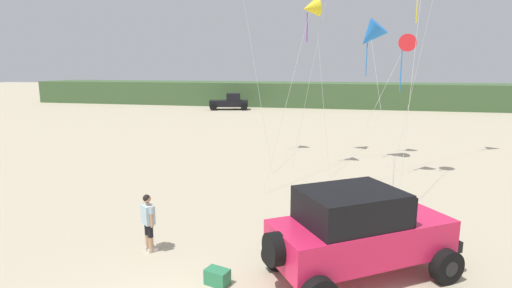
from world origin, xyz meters
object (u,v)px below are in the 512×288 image
object	(u,v)px
person_watching	(148,220)
cooler_box	(217,277)
distant_pickup	(230,102)
jeep	(359,231)
kite_orange_streamer	(311,8)
kite_pink_ribbon	(406,45)
kite_red_delta	(371,35)

from	to	relation	value
person_watching	cooler_box	size ratio (longest dim) A/B	2.98
person_watching	distant_pickup	bearing A→B (deg)	102.90
jeep	person_watching	size ratio (longest dim) A/B	2.96
person_watching	kite_orange_streamer	bearing A→B (deg)	71.75
person_watching	kite_orange_streamer	size ratio (longest dim) A/B	0.20
cooler_box	kite_orange_streamer	size ratio (longest dim) A/B	0.07
distant_pickup	kite_pink_ribbon	world-z (taller)	kite_pink_ribbon
person_watching	kite_pink_ribbon	world-z (taller)	kite_pink_ribbon
cooler_box	kite_orange_streamer	world-z (taller)	kite_orange_streamer
kite_red_delta	kite_orange_streamer	distance (m)	3.85
jeep	kite_pink_ribbon	distance (m)	11.40
cooler_box	jeep	bearing A→B (deg)	35.40
person_watching	kite_orange_streamer	xyz separation A→B (m)	(3.42, 10.38, 6.94)
distant_pickup	kite_red_delta	size ratio (longest dim) A/B	0.65
jeep	kite_orange_streamer	xyz separation A→B (m)	(-2.27, 10.53, 6.68)
distant_pickup	kite_orange_streamer	distance (m)	30.00
cooler_box	kite_orange_streamer	bearing A→B (deg)	101.58
jeep	distant_pickup	distance (m)	39.79
jeep	person_watching	bearing A→B (deg)	178.53
jeep	kite_orange_streamer	size ratio (longest dim) A/B	0.59
kite_orange_streamer	kite_pink_ribbon	bearing A→B (deg)	-6.03
jeep	distant_pickup	xyz separation A→B (m)	(-14.17, 37.18, -0.26)
jeep	kite_orange_streamer	world-z (taller)	kite_orange_streamer
person_watching	cooler_box	world-z (taller)	person_watching
person_watching	kite_pink_ribbon	distance (m)	13.64
distant_pickup	jeep	bearing A→B (deg)	-69.13
kite_pink_ribbon	cooler_box	bearing A→B (deg)	-115.65
jeep	kite_red_delta	size ratio (longest dim) A/B	0.65
kite_red_delta	kite_pink_ribbon	bearing A→B (deg)	-61.85
kite_red_delta	person_watching	bearing A→B (deg)	-116.85
kite_pink_ribbon	kite_orange_streamer	size ratio (longest dim) A/B	0.79
kite_pink_ribbon	kite_orange_streamer	bearing A→B (deg)	173.97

